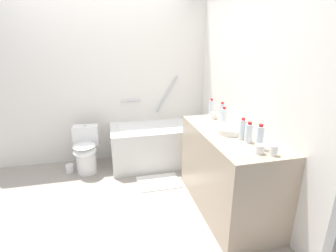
# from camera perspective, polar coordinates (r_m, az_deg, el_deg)

# --- Properties ---
(ground_plane) EXTENTS (4.18, 4.18, 0.00)m
(ground_plane) POSITION_cam_1_polar(r_m,az_deg,el_deg) (3.13, -13.34, -16.19)
(ground_plane) COLOR #9E9389
(wall_back_tiled) EXTENTS (3.58, 0.10, 2.36)m
(wall_back_tiled) POSITION_cam_1_polar(r_m,az_deg,el_deg) (3.88, -14.91, 9.35)
(wall_back_tiled) COLOR white
(wall_back_tiled) RESTS_ON ground_plane
(wall_right_mirror) EXTENTS (0.10, 2.80, 2.36)m
(wall_right_mirror) POSITION_cam_1_polar(r_m,az_deg,el_deg) (3.07, 17.14, 6.89)
(wall_right_mirror) COLOR white
(wall_right_mirror) RESTS_ON ground_plane
(bathtub) EXTENTS (1.49, 0.71, 1.27)m
(bathtub) POSITION_cam_1_polar(r_m,az_deg,el_deg) (3.80, -1.42, -3.85)
(bathtub) COLOR silver
(bathtub) RESTS_ON ground_plane
(toilet) EXTENTS (0.37, 0.52, 0.65)m
(toilet) POSITION_cam_1_polar(r_m,az_deg,el_deg) (3.71, -18.18, -5.26)
(toilet) COLOR white
(toilet) RESTS_ON ground_plane
(vanity_counter) EXTENTS (0.62, 1.36, 0.89)m
(vanity_counter) POSITION_cam_1_polar(r_m,az_deg,el_deg) (2.81, 13.48, -9.92)
(vanity_counter) COLOR tan
(vanity_counter) RESTS_ON ground_plane
(sink_basin) EXTENTS (0.32, 0.32, 0.06)m
(sink_basin) POSITION_cam_1_polar(r_m,az_deg,el_deg) (2.63, 13.92, -0.73)
(sink_basin) COLOR white
(sink_basin) RESTS_ON vanity_counter
(sink_faucet) EXTENTS (0.13, 0.15, 0.07)m
(sink_faucet) POSITION_cam_1_polar(r_m,az_deg,el_deg) (2.72, 17.46, -0.36)
(sink_faucet) COLOR silver
(sink_faucet) RESTS_ON vanity_counter
(water_bottle_0) EXTENTS (0.06, 0.06, 0.23)m
(water_bottle_0) POSITION_cam_1_polar(r_m,az_deg,el_deg) (3.11, 9.81, 3.99)
(water_bottle_0) COLOR silver
(water_bottle_0) RESTS_ON vanity_counter
(water_bottle_1) EXTENTS (0.06, 0.06, 0.21)m
(water_bottle_1) POSITION_cam_1_polar(r_m,az_deg,el_deg) (2.44, 16.57, -0.77)
(water_bottle_1) COLOR silver
(water_bottle_1) RESTS_ON vanity_counter
(water_bottle_2) EXTENTS (0.07, 0.07, 0.20)m
(water_bottle_2) POSITION_cam_1_polar(r_m,az_deg,el_deg) (2.83, 12.55, 2.12)
(water_bottle_2) COLOR silver
(water_bottle_2) RESTS_ON vanity_counter
(water_bottle_3) EXTENTS (0.06, 0.06, 0.23)m
(water_bottle_3) POSITION_cam_1_polar(r_m,az_deg,el_deg) (2.95, 12.17, 3.06)
(water_bottle_3) COLOR silver
(water_bottle_3) RESTS_ON vanity_counter
(water_bottle_4) EXTENTS (0.07, 0.07, 0.19)m
(water_bottle_4) POSITION_cam_1_polar(r_m,az_deg,el_deg) (2.39, 17.92, -1.53)
(water_bottle_4) COLOR silver
(water_bottle_4) RESTS_ON vanity_counter
(water_bottle_5) EXTENTS (0.06, 0.06, 0.22)m
(water_bottle_5) POSITION_cam_1_polar(r_m,az_deg,el_deg) (2.26, 20.14, -2.49)
(water_bottle_5) COLOR silver
(water_bottle_5) RESTS_ON vanity_counter
(drinking_glass_0) EXTENTS (0.07, 0.07, 0.08)m
(drinking_glass_0) POSITION_cam_1_polar(r_m,az_deg,el_deg) (3.03, 10.31, 2.32)
(drinking_glass_0) COLOR white
(drinking_glass_0) RESTS_ON vanity_counter
(drinking_glass_1) EXTENTS (0.08, 0.08, 0.08)m
(drinking_glass_1) POSITION_cam_1_polar(r_m,az_deg,el_deg) (2.19, 20.08, -4.98)
(drinking_glass_1) COLOR white
(drinking_glass_1) RESTS_ON vanity_counter
(drinking_glass_2) EXTENTS (0.06, 0.06, 0.09)m
(drinking_glass_2) POSITION_cam_1_polar(r_m,az_deg,el_deg) (2.20, 22.91, -5.13)
(drinking_glass_2) COLOR white
(drinking_glass_2) RESTS_ON vanity_counter
(bath_mat) EXTENTS (0.55, 0.39, 0.01)m
(bath_mat) POSITION_cam_1_polar(r_m,az_deg,el_deg) (3.39, -2.21, -12.62)
(bath_mat) COLOR white
(bath_mat) RESTS_ON ground_plane
(toilet_paper_roll) EXTENTS (0.11, 0.11, 0.11)m
(toilet_paper_roll) POSITION_cam_1_polar(r_m,az_deg,el_deg) (3.86, -21.43, -8.98)
(toilet_paper_roll) COLOR white
(toilet_paper_roll) RESTS_ON ground_plane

